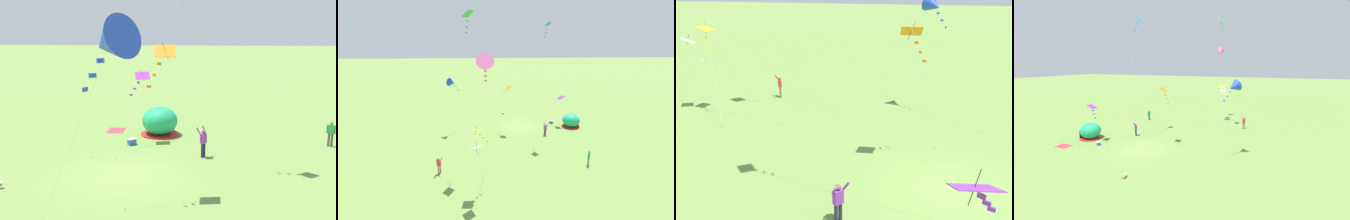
% 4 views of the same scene
% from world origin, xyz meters
% --- Properties ---
extents(ground_plane, '(300.00, 300.00, 0.00)m').
position_xyz_m(ground_plane, '(0.00, 0.00, 0.00)').
color(ground_plane, olive).
extents(person_far_back, '(0.72, 0.68, 1.89)m').
position_xyz_m(person_far_back, '(-3.34, 4.16, 1.00)').
color(person_far_back, '#1E2347').
rests_on(person_far_back, ground).
extents(person_center_field, '(0.72, 0.67, 1.89)m').
position_xyz_m(person_center_field, '(9.95, 13.13, 1.00)').
color(person_center_field, '#8C7251').
rests_on(person_center_field, ground).
extents(kite_blue, '(3.87, 4.66, 8.17)m').
position_xyz_m(kite_blue, '(10.00, 1.56, 7.46)').
color(kite_blue, silver).
rests_on(kite_blue, ground).
extents(kite_white, '(1.18, 3.82, 5.51)m').
position_xyz_m(kite_white, '(5.69, 17.54, 4.89)').
color(kite_white, silver).
rests_on(kite_white, ground).
extents(kite_purple, '(4.57, 3.18, 4.98)m').
position_xyz_m(kite_purple, '(-6.56, -0.08, 4.41)').
color(kite_purple, silver).
rests_on(kite_purple, ground).
extents(kite_yellow, '(2.87, 2.59, 6.34)m').
position_xyz_m(kite_yellow, '(5.66, 16.09, 5.73)').
color(kite_yellow, silver).
rests_on(kite_yellow, ground).
extents(kite_orange, '(2.62, 2.14, 7.19)m').
position_xyz_m(kite_orange, '(2.04, 2.18, 6.54)').
color(kite_orange, silver).
rests_on(kite_orange, ground).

